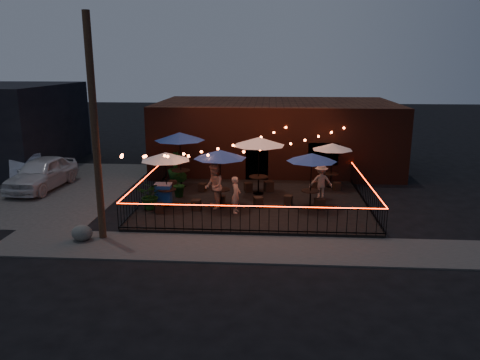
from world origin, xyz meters
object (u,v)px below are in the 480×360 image
Objects in this scene: cafe_table_3 at (259,142)px; cafe_table_1 at (180,137)px; cafe_table_5 at (332,147)px; cooler at (163,194)px; utility_pole at (95,131)px; cafe_table_2 at (220,155)px; cafe_table_4 at (312,158)px; cafe_table_0 at (166,157)px; boulder at (82,233)px.

cafe_table_1 is at bearing 164.85° from cafe_table_3.
cooler is (-7.79, -3.58, -1.56)m from cafe_table_5.
cafe_table_5 is at bearing 23.90° from cooler.
utility_pole reaches higher than cafe_table_2.
cafe_table_1 is 7.00m from cafe_table_4.
cafe_table_2 is at bearing -144.96° from cafe_table_5.
cafe_table_0 is at bearing -179.21° from cafe_table_2.
cafe_table_3 reaches higher than cafe_table_4.
cafe_table_2 is at bearing 0.79° from cafe_table_0.
cafe_table_4 is 0.91× the size of cafe_table_5.
cafe_table_4 reaches higher than cafe_table_0.
cooler is at bearing 147.72° from cafe_table_0.
cafe_table_4 is 9.75m from boulder.
cafe_table_2 is 3.14m from cooler.
boulder is (-0.65, -0.32, -3.68)m from utility_pole.
cafe_table_2 reaches higher than cafe_table_5.
boulder is (-6.22, -6.22, -2.34)m from cafe_table_3.
cafe_table_1 is (1.60, 6.97, -1.31)m from utility_pole.
cafe_table_4 is at bearing 2.81° from cafe_table_2.
cafe_table_0 is at bearing 66.61° from utility_pole.
cafe_table_2 is at bearing 41.30° from boulder.
cafe_table_3 is 3.06m from cafe_table_4.
boulder is at bearing -138.70° from cafe_table_2.
cafe_table_1 is at bearing 85.72° from cooler.
cafe_table_1 is 7.99m from boulder.
cafe_table_5 reaches higher than cooler.
boulder is at bearing -141.89° from cafe_table_5.
cafe_table_5 is (1.31, 3.48, -0.14)m from cafe_table_4.
cafe_table_2 is 3.36× the size of boulder.
boulder is at bearing -153.55° from cafe_table_4.
utility_pole is 5.66m from cafe_table_2.
utility_pole reaches higher than cafe_table_4.
utility_pole reaches higher than cafe_table_0.
cafe_table_4 is at bearing -40.28° from cafe_table_3.
cafe_table_2 is (3.97, 3.73, -1.54)m from utility_pole.
boulder is (-9.85, -7.72, -1.88)m from cafe_table_5.
utility_pole reaches higher than boulder.
cafe_table_1 is at bearing 72.87° from boulder.
cafe_table_0 is at bearing -177.95° from cafe_table_4.
cafe_table_2 is 1.05× the size of cafe_table_5.
cafe_table_3 is 9.10m from boulder.
cafe_table_5 is at bearing 25.97° from cafe_table_0.
cafe_table_1 is 3.47× the size of boulder.
cafe_table_0 is 0.83× the size of cafe_table_3.
cafe_table_0 reaches higher than cafe_table_5.
cafe_table_2 is 2.70m from cafe_table_3.
utility_pole reaches higher than cafe_table_3.
utility_pole is 8.24× the size of cooler.
utility_pole is 11.94m from cafe_table_5.
utility_pole is 4.36m from cafe_table_0.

